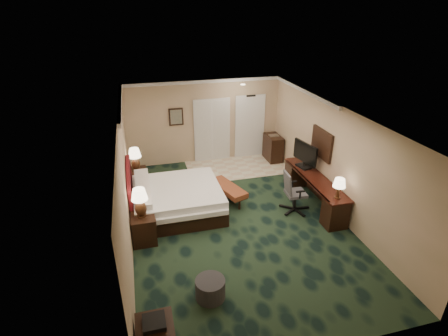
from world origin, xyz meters
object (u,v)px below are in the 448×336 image
object	(u,v)px
nightstand_near	(144,228)
lamp_far	(135,160)
bed	(178,200)
desk_chair	(296,192)
bed_bench	(228,193)
lamp_near	(140,203)
minibar	(273,148)
nightstand_far	(139,179)
ottoman	(210,289)
tv	(305,155)
desk	(314,191)

from	to	relation	value
nightstand_near	lamp_far	world-z (taller)	lamp_far
bed	desk_chair	size ratio (longest dim) A/B	1.97
bed	bed_bench	distance (m)	1.40
nightstand_near	lamp_far	bearing A→B (deg)	91.17
lamp_near	minibar	world-z (taller)	lamp_near
nightstand_far	minibar	bearing A→B (deg)	11.80
lamp_far	ottoman	xyz separation A→B (m)	(1.11, -4.48, -0.73)
tv	lamp_near	bearing A→B (deg)	-177.07
bed_bench	tv	distance (m)	2.32
bed_bench	ottoman	distance (m)	3.47
lamp_far	minibar	world-z (taller)	lamp_far
bed_bench	ottoman	xyz separation A→B (m)	(-1.21, -3.26, -0.02)
ottoman	nightstand_near	bearing A→B (deg)	117.94
ottoman	lamp_near	bearing A→B (deg)	118.14
nightstand_near	desk_chair	world-z (taller)	desk_chair
bed	desk_chair	bearing A→B (deg)	-13.73
nightstand_near	lamp_far	distance (m)	2.55
nightstand_far	minibar	world-z (taller)	minibar
ottoman	nightstand_far	bearing A→B (deg)	103.50
tv	minibar	bearing A→B (deg)	77.32
bed	minibar	size ratio (longest dim) A/B	2.53
nightstand_far	ottoman	world-z (taller)	nightstand_far
bed_bench	desk	xyz separation A→B (m)	(2.14, -0.74, 0.17)
bed	nightstand_near	xyz separation A→B (m)	(-0.90, -1.02, -0.01)
minibar	ottoman	bearing A→B (deg)	-121.84
nightstand_far	desk_chair	size ratio (longest dim) A/B	0.55
tv	nightstand_far	bearing A→B (deg)	151.35
lamp_far	nightstand_near	bearing A→B (deg)	-88.83
bed	tv	xyz separation A→B (m)	(3.51, 0.15, 0.78)
bed_bench	ottoman	bearing A→B (deg)	-129.81
bed	nightstand_far	world-z (taller)	bed
tv	bed	bearing A→B (deg)	170.66
lamp_near	desk_chair	distance (m)	3.85
nightstand_far	bed_bench	distance (m)	2.62
lamp_near	lamp_far	world-z (taller)	lamp_near
nightstand_near	tv	distance (m)	4.63
tv	minibar	distance (m)	2.38
lamp_near	minibar	bearing A→B (deg)	37.63
lamp_near	minibar	distance (m)	5.66
desk	ottoman	bearing A→B (deg)	-143.13
tv	desk_chair	size ratio (longest dim) A/B	0.83
lamp_near	bed_bench	distance (m)	2.72
nightstand_near	nightstand_far	distance (m)	2.51
desk	minibar	distance (m)	2.93
nightstand_far	ottoman	distance (m)	4.64
lamp_near	desk	distance (m)	4.50
nightstand_near	ottoman	xyz separation A→B (m)	(1.06, -2.00, -0.13)
nightstand_far	tv	size ratio (longest dim) A/B	0.66
ottoman	desk	xyz separation A→B (m)	(3.35, 2.51, 0.19)
desk	tv	xyz separation A→B (m)	(-0.01, 0.65, 0.74)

